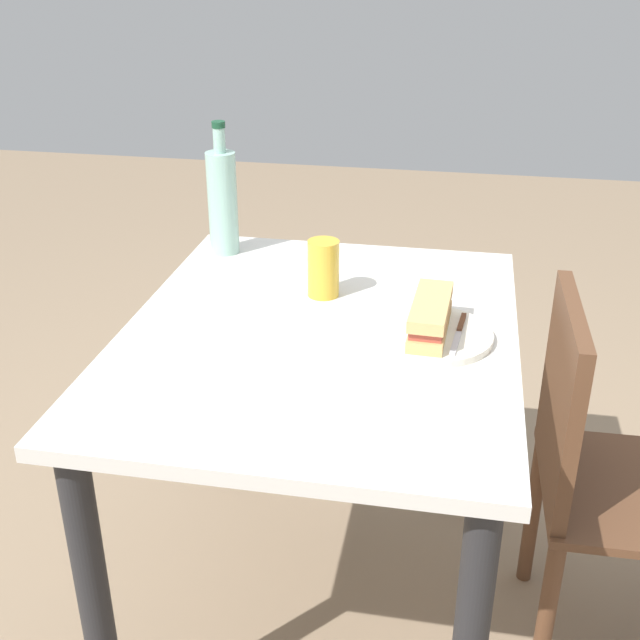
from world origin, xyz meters
TOP-DOWN VIEW (x-y plane):
  - ground_plane at (0.00, 0.00)m, footprint 8.00×8.00m
  - dining_table at (0.00, 0.00)m, footprint 1.01×0.80m
  - chair_far at (0.00, 0.60)m, footprint 0.41×0.41m
  - plate_near at (0.00, 0.22)m, footprint 0.26×0.26m
  - baguette_sandwich_near at (0.00, 0.22)m, footprint 0.22×0.08m
  - knife_near at (-0.01, 0.28)m, footprint 0.18×0.03m
  - water_bottle at (-0.39, -0.32)m, footprint 0.07×0.07m
  - beer_glass at (-0.17, -0.02)m, footprint 0.07×0.07m

SIDE VIEW (x-z plane):
  - ground_plane at x=0.00m, z-range 0.00..0.00m
  - chair_far at x=0.00m, z-range 0.06..0.90m
  - dining_table at x=0.00m, z-range 0.25..1.00m
  - plate_near at x=0.00m, z-range 0.75..0.77m
  - knife_near at x=-0.01m, z-range 0.77..0.78m
  - baguette_sandwich_near at x=0.00m, z-range 0.77..0.84m
  - beer_glass at x=-0.17m, z-range 0.75..0.88m
  - water_bottle at x=-0.39m, z-range 0.72..1.05m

